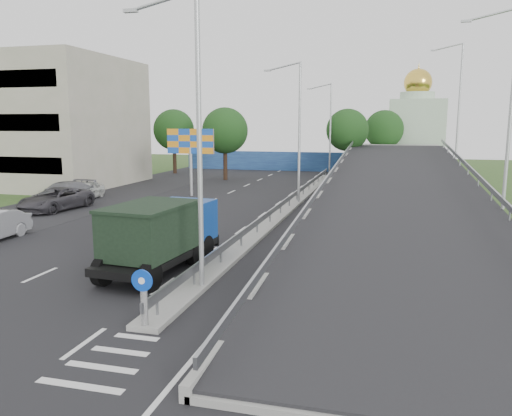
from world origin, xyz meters
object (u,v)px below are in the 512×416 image
(lamp_post_far, at_px, (329,125))
(sign_bollard, at_px, (144,297))
(lamp_post_mid, at_px, (297,125))
(billboard, at_px, (191,145))
(church, at_px, (416,128))
(lamp_post_near, at_px, (194,127))
(dump_truck, at_px, (161,232))
(parked_car_e, at_px, (86,190))
(parked_car_c, at_px, (56,199))
(parked_car_d, at_px, (63,193))

(lamp_post_far, bearing_deg, sign_bollard, -90.14)
(lamp_post_mid, distance_m, billboard, 9.47)
(sign_bollard, relative_size, church, 0.12)
(church, distance_m, billboard, 37.23)
(lamp_post_near, bearing_deg, lamp_post_mid, 90.00)
(lamp_post_far, bearing_deg, church, 54.76)
(sign_bollard, height_order, lamp_post_far, lamp_post_far)
(sign_bollard, bearing_deg, dump_truck, 110.66)
(lamp_post_far, xyz_separation_m, dump_truck, (-2.29, -38.04, -4.24))
(lamp_post_mid, bearing_deg, sign_bollard, -90.26)
(lamp_post_near, xyz_separation_m, parked_car_e, (-16.47, 18.13, -5.08))
(church, xyz_separation_m, parked_car_e, (-26.36, -35.87, -4.58))
(parked_car_c, bearing_deg, billboard, 59.85)
(billboard, bearing_deg, sign_bollard, -70.79)
(billboard, bearing_deg, parked_car_c, -126.26)
(church, relative_size, parked_car_d, 2.47)
(dump_truck, xyz_separation_m, parked_car_e, (-14.17, 16.17, -0.84))
(lamp_post_mid, xyz_separation_m, dump_truck, (-2.29, -18.04, -4.24))
(sign_bollard, height_order, dump_truck, dump_truck)
(church, bearing_deg, lamp_post_mid, -106.22)
(dump_truck, bearing_deg, parked_car_e, 136.38)
(billboard, xyz_separation_m, parked_car_e, (-7.36, -3.87, -3.46))
(billboard, height_order, parked_car_c, billboard)
(billboard, bearing_deg, lamp_post_far, 63.16)
(sign_bollard, xyz_separation_m, lamp_post_far, (0.11, 43.83, 4.77))
(parked_car_d, bearing_deg, billboard, 42.53)
(parked_car_c, height_order, parked_car_e, parked_car_c)
(church, xyz_separation_m, parked_car_c, (-25.45, -40.80, -4.53))
(lamp_post_near, height_order, parked_car_c, lamp_post_near)
(sign_bollard, xyz_separation_m, parked_car_d, (-16.67, 19.54, -0.22))
(sign_bollard, xyz_separation_m, dump_truck, (-2.18, 5.79, 0.54))
(parked_car_e, bearing_deg, sign_bollard, -62.53)
(lamp_post_near, relative_size, billboard, 1.83)
(lamp_post_far, bearing_deg, parked_car_d, -124.65)
(lamp_post_mid, distance_m, parked_car_d, 18.03)
(dump_truck, bearing_deg, church, 81.97)
(church, distance_m, dump_truck, 53.57)
(lamp_post_far, height_order, parked_car_c, lamp_post_far)
(sign_bollard, relative_size, parked_car_d, 0.30)
(dump_truck, height_order, parked_car_e, dump_truck)
(parked_car_d, xyz_separation_m, parked_car_e, (0.32, 2.42, -0.09))
(lamp_post_far, height_order, church, church)
(lamp_post_near, relative_size, parked_car_d, 1.80)
(sign_bollard, relative_size, parked_car_e, 0.39)
(lamp_post_far, bearing_deg, parked_car_e, -126.98)
(lamp_post_far, distance_m, dump_truck, 38.34)
(lamp_post_mid, bearing_deg, parked_car_d, -165.67)
(sign_bollard, bearing_deg, church, 80.19)
(lamp_post_mid, height_order, church, church)
(dump_truck, xyz_separation_m, parked_car_c, (-13.27, 11.24, -0.80))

